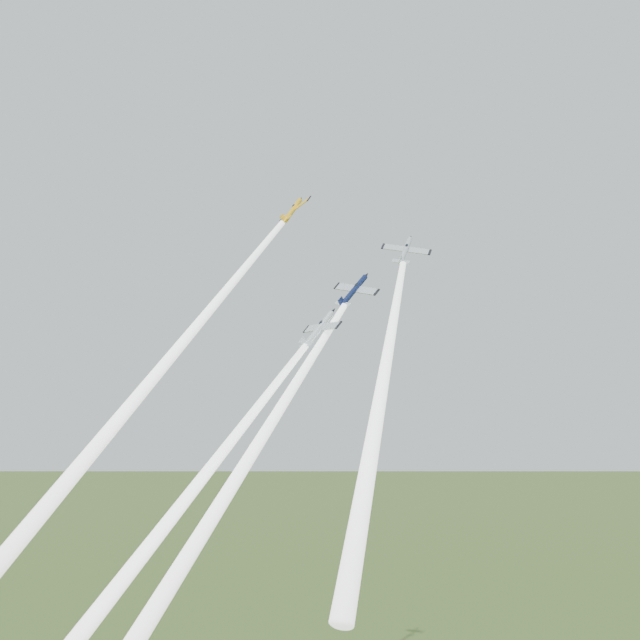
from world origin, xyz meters
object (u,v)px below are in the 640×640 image
at_px(plane_silver_right, 405,250).
at_px(plane_silver_low, 319,329).
at_px(plane_yellow, 293,210).
at_px(plane_navy, 354,291).

bearing_deg(plane_silver_right, plane_silver_low, -134.19).
distance_m(plane_yellow, plane_silver_right, 21.52).
bearing_deg(plane_yellow, plane_silver_right, 21.59).
bearing_deg(plane_yellow, plane_navy, -2.14).
bearing_deg(plane_silver_low, plane_silver_right, 86.32).
relative_size(plane_silver_right, plane_silver_low, 0.89).
distance_m(plane_silver_right, plane_silver_low, 19.87).
distance_m(plane_yellow, plane_navy, 21.45).
xyz_separation_m(plane_yellow, plane_silver_right, (19.66, 1.76, -8.56)).
relative_size(plane_yellow, plane_navy, 0.97).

